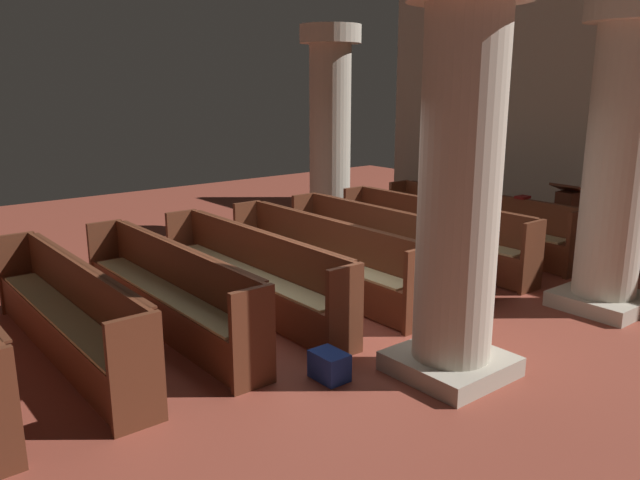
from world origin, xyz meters
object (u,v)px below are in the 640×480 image
(pew_row_5, at_px, (168,288))
(pillar_far_side, at_px, (330,128))
(pillar_aisle_side, at_px, (619,153))
(kneeler_box_blue, at_px, (329,366))
(pew_row_3, at_px, (321,255))
(pillar_aisle_rear, at_px, (460,175))
(lectern, at_px, (565,223))
(pew_row_6, at_px, (67,310))
(pew_row_2, at_px, (381,242))
(pew_row_1, at_px, (432,231))
(pew_row_4, at_px, (251,270))
(hymn_book, at_px, (523,197))
(pew_row_0, at_px, (477,221))

(pew_row_5, distance_m, pillar_far_side, 5.19)
(pillar_aisle_side, bearing_deg, kneeler_box_blue, -99.24)
(pew_row_3, bearing_deg, pew_row_5, -90.00)
(pew_row_5, bearing_deg, pillar_aisle_rear, 31.28)
(pew_row_3, distance_m, lectern, 4.37)
(pew_row_6, bearing_deg, kneeler_box_blue, 40.32)
(pew_row_3, bearing_deg, pillar_aisle_rear, -11.99)
(pew_row_3, xyz_separation_m, lectern, (0.85, 4.28, -0.03))
(pew_row_5, bearing_deg, lectern, 82.43)
(pew_row_2, xyz_separation_m, pillar_far_side, (-2.51, 1.18, 1.36))
(pew_row_2, relative_size, pew_row_3, 1.00)
(pew_row_1, bearing_deg, kneeler_box_blue, -61.43)
(pew_row_4, relative_size, pillar_aisle_rear, 0.97)
(pew_row_6, bearing_deg, pew_row_5, 90.00)
(pew_row_4, relative_size, pew_row_6, 1.00)
(pew_row_3, bearing_deg, pillar_aisle_side, 41.06)
(hymn_book, relative_size, kneeler_box_blue, 0.60)
(pillar_aisle_rear, bearing_deg, pew_row_1, 134.09)
(pew_row_2, relative_size, pillar_aisle_side, 0.97)
(pew_row_1, height_order, pillar_aisle_side, pillar_aisle_side)
(kneeler_box_blue, bearing_deg, hymn_book, 105.03)
(pew_row_1, relative_size, hymn_book, 16.71)
(pew_row_0, xyz_separation_m, lectern, (0.85, 1.13, -0.03))
(pillar_aisle_rear, bearing_deg, pew_row_5, -148.72)
(lectern, bearing_deg, pew_row_6, -96.51)
(pew_row_5, relative_size, pillar_far_side, 0.97)
(pew_row_4, bearing_deg, kneeler_box_blue, -12.70)
(pillar_aisle_side, bearing_deg, pillar_aisle_rear, -90.00)
(pew_row_4, relative_size, pew_row_5, 1.00)
(pillar_far_side, bearing_deg, lectern, 31.39)
(hymn_book, bearing_deg, lectern, 78.74)
(pillar_aisle_rear, height_order, kneeler_box_blue, pillar_aisle_rear)
(pew_row_6, bearing_deg, pew_row_0, 90.00)
(pillar_far_side, height_order, lectern, pillar_far_side)
(pillar_far_side, height_order, pillar_aisle_rear, same)
(pillar_aisle_side, xyz_separation_m, pillar_aisle_rear, (-0.00, -2.78, 0.00))
(pew_row_6, relative_size, pillar_aisle_side, 0.97)
(pew_row_2, xyz_separation_m, pillar_aisle_rear, (2.56, -1.59, 1.36))
(pew_row_0, relative_size, pew_row_5, 1.00)
(hymn_book, bearing_deg, pew_row_1, -118.07)
(pillar_aisle_side, height_order, hymn_book, pillar_aisle_side)
(pew_row_0, xyz_separation_m, pew_row_6, (0.00, -6.30, 0.00))
(pillar_far_side, bearing_deg, pillar_aisle_side, -0.02)
(pew_row_4, xyz_separation_m, lectern, (0.85, 5.33, -0.03))
(pew_row_4, xyz_separation_m, pillar_aisle_rear, (2.56, 0.51, 1.36))
(pew_row_2, relative_size, pew_row_6, 1.00)
(pillar_aisle_side, height_order, pillar_aisle_rear, same)
(pew_row_5, bearing_deg, pew_row_1, 90.00)
(pew_row_0, relative_size, pillar_far_side, 0.97)
(lectern, xyz_separation_m, hymn_book, (-0.19, -0.95, 0.49))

